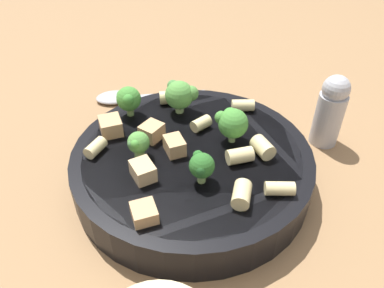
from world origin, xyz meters
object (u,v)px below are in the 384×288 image
(rigatoni_4, at_px, (280,189))
(broccoli_floret_0, at_px, (202,166))
(rigatoni_3, at_px, (169,97))
(rigatoni_5, at_px, (242,194))
(spoon, at_px, (129,97))
(rigatoni_2, at_px, (263,147))
(broccoli_floret_4, at_px, (180,94))
(chicken_chunk_0, at_px, (144,213))
(rigatoni_6, at_px, (243,105))
(chicken_chunk_4, at_px, (175,148))
(broccoli_floret_1, at_px, (138,144))
(chicken_chunk_3, at_px, (152,132))
(rigatoni_7, at_px, (240,156))
(broccoli_floret_3, at_px, (128,99))
(broccoli_floret_2, at_px, (232,122))
(pasta_bowl, at_px, (192,163))
(rigatoni_0, at_px, (96,145))
(chicken_chunk_1, at_px, (143,171))
(pepper_shaker, at_px, (330,110))
(chicken_chunk_2, at_px, (111,126))
(rigatoni_1, at_px, (201,124))

(rigatoni_4, bearing_deg, broccoli_floret_0, -103.74)
(rigatoni_3, distance_m, rigatoni_5, 0.18)
(spoon, bearing_deg, rigatoni_2, 42.85)
(broccoli_floret_4, distance_m, rigatoni_3, 0.03)
(chicken_chunk_0, bearing_deg, broccoli_floret_4, 169.93)
(rigatoni_3, xyz_separation_m, rigatoni_4, (0.16, 0.11, -0.00))
(rigatoni_6, relative_size, chicken_chunk_4, 1.10)
(broccoli_floret_1, xyz_separation_m, chicken_chunk_3, (-0.03, 0.01, -0.01))
(rigatoni_6, distance_m, rigatoni_7, 0.10)
(broccoli_floret_1, height_order, broccoli_floret_3, broccoli_floret_3)
(rigatoni_3, bearing_deg, chicken_chunk_3, -13.33)
(broccoli_floret_2, distance_m, rigatoni_7, 0.04)
(rigatoni_2, relative_size, chicken_chunk_4, 1.00)
(spoon, bearing_deg, rigatoni_7, 36.39)
(pasta_bowl, xyz_separation_m, rigatoni_3, (-0.10, -0.03, 0.03))
(rigatoni_0, xyz_separation_m, rigatoni_3, (-0.09, 0.07, 0.00))
(broccoli_floret_4, height_order, rigatoni_0, broccoli_floret_4)
(pasta_bowl, bearing_deg, chicken_chunk_1, -51.37)
(pepper_shaker, bearing_deg, rigatoni_0, -77.04)
(chicken_chunk_4, bearing_deg, chicken_chunk_3, -137.44)
(broccoli_floret_3, distance_m, rigatoni_3, 0.05)
(rigatoni_3, height_order, chicken_chunk_2, chicken_chunk_2)
(rigatoni_1, bearing_deg, rigatoni_0, -72.25)
(chicken_chunk_0, height_order, chicken_chunk_3, chicken_chunk_3)
(rigatoni_1, xyz_separation_m, rigatoni_3, (-0.05, -0.04, 0.00))
(pasta_bowl, distance_m, rigatoni_0, 0.10)
(rigatoni_3, distance_m, rigatoni_4, 0.19)
(chicken_chunk_2, distance_m, pepper_shaker, 0.26)
(chicken_chunk_2, bearing_deg, chicken_chunk_4, 61.83)
(pasta_bowl, relative_size, broccoli_floret_2, 6.49)
(spoon, bearing_deg, rigatoni_3, 40.15)
(chicken_chunk_0, relative_size, chicken_chunk_2, 0.85)
(broccoli_floret_1, distance_m, rigatoni_1, 0.08)
(broccoli_floret_2, relative_size, rigatoni_0, 1.62)
(broccoli_floret_3, relative_size, chicken_chunk_4, 1.52)
(rigatoni_3, height_order, chicken_chunk_3, same)
(rigatoni_1, distance_m, rigatoni_2, 0.08)
(broccoli_floret_2, height_order, broccoli_floret_3, broccoli_floret_2)
(broccoli_floret_0, height_order, rigatoni_2, broccoli_floret_0)
(rigatoni_1, bearing_deg, rigatoni_2, 53.41)
(chicken_chunk_3, height_order, chicken_chunk_4, same)
(broccoli_floret_2, bearing_deg, chicken_chunk_3, -93.83)
(broccoli_floret_2, xyz_separation_m, chicken_chunk_0, (0.11, -0.09, -0.02))
(chicken_chunk_0, xyz_separation_m, chicken_chunk_3, (-0.11, -0.00, 0.00))
(rigatoni_0, bearing_deg, chicken_chunk_4, 84.30)
(rigatoni_3, height_order, chicken_chunk_0, rigatoni_3)
(rigatoni_3, xyz_separation_m, chicken_chunk_1, (0.13, -0.02, 0.00))
(broccoli_floret_1, bearing_deg, chicken_chunk_0, 8.32)
(rigatoni_0, distance_m, pepper_shaker, 0.27)
(chicken_chunk_4, bearing_deg, rigatoni_6, 134.82)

